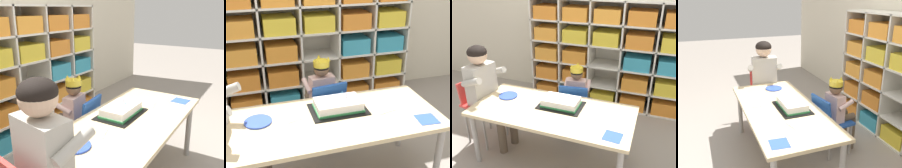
{
  "view_description": "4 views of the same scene",
  "coord_description": "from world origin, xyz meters",
  "views": [
    {
      "loc": [
        -1.61,
        -0.82,
        1.4
      ],
      "look_at": [
        -0.04,
        0.13,
        0.85
      ],
      "focal_mm": 41.3,
      "sensor_mm": 36.0,
      "label": 1
    },
    {
      "loc": [
        -0.52,
        -1.75,
        1.67
      ],
      "look_at": [
        0.03,
        0.04,
        0.82
      ],
      "focal_mm": 47.95,
      "sensor_mm": 36.0,
      "label": 2
    },
    {
      "loc": [
        0.83,
        -1.89,
        1.8
      ],
      "look_at": [
        0.08,
        0.1,
        0.81
      ],
      "focal_mm": 41.24,
      "sensor_mm": 36.0,
      "label": 3
    },
    {
      "loc": [
        2.16,
        -0.72,
        1.61
      ],
      "look_at": [
        0.01,
        0.09,
        0.82
      ],
      "focal_mm": 41.12,
      "sensor_mm": 36.0,
      "label": 4
    }
  ],
  "objects": [
    {
      "name": "paper_plate_stack",
      "position": [
        -0.53,
        0.09,
        0.59
      ],
      "size": [
        0.19,
        0.19,
        0.01
      ],
      "primitive_type": "cylinder",
      "color": "blue",
      "rests_on": "activity_table"
    },
    {
      "name": "fork_near_child_seat",
      "position": [
        0.4,
        -0.03,
        0.58
      ],
      "size": [
        0.14,
        0.05,
        0.0
      ],
      "rotation": [
        0.0,
        0.0,
        3.43
      ],
      "color": "white",
      "rests_on": "activity_table"
    },
    {
      "name": "paper_napkin_square",
      "position": [
        0.6,
        -0.21,
        0.58
      ],
      "size": [
        0.15,
        0.15,
        0.0
      ],
      "primitive_type": "cube",
      "rotation": [
        0.0,
        0.0,
        -0.09
      ],
      "color": "#3356B7",
      "rests_on": "activity_table"
    },
    {
      "name": "child_with_crown",
      "position": [
        0.04,
        0.62,
        0.52
      ],
      "size": [
        0.32,
        0.32,
        0.84
      ],
      "rotation": [
        0.0,
        0.0,
        3.28
      ],
      "color": "beige",
      "rests_on": "ground"
    },
    {
      "name": "fork_at_table_front_edge",
      "position": [
        -0.3,
        0.03,
        0.58
      ],
      "size": [
        0.14,
        0.05,
        0.0
      ],
      "rotation": [
        0.0,
        0.0,
        0.28
      ],
      "color": "white",
      "rests_on": "activity_table"
    },
    {
      "name": "fork_beside_plate_stack",
      "position": [
        -0.1,
        -0.2,
        0.58
      ],
      "size": [
        0.03,
        0.14,
        0.0
      ],
      "rotation": [
        0.0,
        0.0,
        4.58
      ],
      "color": "white",
      "rests_on": "activity_table"
    },
    {
      "name": "birthday_cake_on_tray",
      "position": [
        0.05,
        0.1,
        0.62
      ],
      "size": [
        0.42,
        0.29,
        0.12
      ],
      "color": "black",
      "rests_on": "activity_table"
    },
    {
      "name": "classroom_chair_blue",
      "position": [
        0.06,
        0.51,
        0.39
      ],
      "size": [
        0.37,
        0.39,
        0.65
      ],
      "rotation": [
        0.0,
        0.0,
        3.28
      ],
      "color": "#1E4CA8",
      "rests_on": "ground"
    },
    {
      "name": "storage_cubby_shelf",
      "position": [
        0.2,
        1.39,
        0.69
      ],
      "size": [
        2.08,
        0.39,
        1.43
      ],
      "color": "silver",
      "rests_on": "ground"
    },
    {
      "name": "activity_table",
      "position": [
        0.0,
        0.0,
        0.53
      ],
      "size": [
        1.5,
        0.69,
        0.58
      ],
      "color": "#D1B789",
      "rests_on": "ground"
    }
  ]
}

